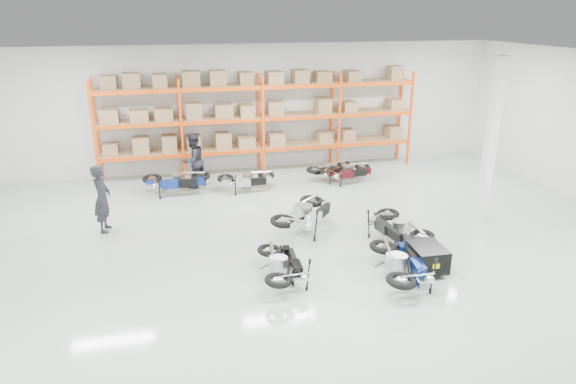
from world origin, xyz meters
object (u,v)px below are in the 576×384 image
object	(u,v)px
moto_touring_right	(397,222)
moto_back_c	(333,166)
trailer	(427,257)
moto_black_far_left	(283,260)
person_back	(193,161)
person_left	(102,198)
moto_silver_left	(306,209)
moto_back_d	(348,168)
moto_blue_centre	(402,258)
moto_back_b	(247,176)
moto_back_a	(176,177)

from	to	relation	value
moto_touring_right	moto_back_c	xyz separation A→B (m)	(0.08, 5.31, -0.07)
trailer	moto_back_c	bearing A→B (deg)	92.06
trailer	moto_touring_right	bearing A→B (deg)	92.75
moto_black_far_left	trailer	size ratio (longest dim) A/B	1.11
moto_touring_right	person_back	size ratio (longest dim) A/B	1.00
moto_black_far_left	person_left	world-z (taller)	person_left
moto_silver_left	moto_black_far_left	world-z (taller)	moto_silver_left
trailer	moto_back_d	world-z (taller)	moto_back_d
moto_back_d	person_left	xyz separation A→B (m)	(-7.73, -2.34, 0.41)
moto_blue_centre	moto_black_far_left	xyz separation A→B (m)	(-2.49, 0.64, -0.06)
moto_back_b	moto_back_d	size ratio (longest dim) A/B	0.99
moto_back_c	moto_touring_right	bearing A→B (deg)	158.89
moto_back_c	moto_back_a	bearing A→B (deg)	71.74
moto_touring_right	moto_back_c	size ratio (longest dim) A/B	1.15
moto_black_far_left	moto_silver_left	bearing A→B (deg)	-111.56
moto_back_a	moto_back_c	bearing A→B (deg)	-84.29
moto_silver_left	moto_back_b	bearing A→B (deg)	-31.47
trailer	moto_back_a	xyz separation A→B (m)	(-5.26, 6.72, 0.20)
moto_black_far_left	moto_back_c	size ratio (longest dim) A/B	1.06
moto_silver_left	moto_back_b	size ratio (longest dim) A/B	1.23
moto_silver_left	person_back	size ratio (longest dim) A/B	1.10
moto_silver_left	moto_black_far_left	size ratio (longest dim) A/B	1.20
moto_back_d	trailer	bearing A→B (deg)	169.20
moto_black_far_left	moto_back_a	distance (m)	6.68
trailer	person_left	distance (m)	8.38
moto_back_c	person_left	bearing A→B (deg)	90.24
moto_back_c	trailer	bearing A→B (deg)	159.09
moto_blue_centre	person_left	world-z (taller)	person_left
moto_black_far_left	moto_touring_right	bearing A→B (deg)	-154.71
moto_back_d	person_back	xyz separation A→B (m)	(-5.15, 0.74, 0.41)
moto_back_a	moto_back_b	bearing A→B (deg)	-92.99
person_back	moto_back_c	bearing A→B (deg)	133.67
moto_back_b	person_back	bearing A→B (deg)	64.08
moto_silver_left	trailer	distance (m)	3.55
moto_back_b	moto_silver_left	bearing A→B (deg)	-164.04
person_back	moto_silver_left	bearing A→B (deg)	79.55
moto_back_b	moto_back_c	size ratio (longest dim) A/B	1.03
trailer	moto_back_b	distance (m)	7.13
person_left	trailer	bearing A→B (deg)	-112.05
moto_blue_centre	moto_silver_left	bearing A→B (deg)	-58.69
moto_touring_right	trailer	bearing A→B (deg)	-98.04
moto_silver_left	person_back	xyz separation A→B (m)	(-2.67, 4.33, 0.30)
moto_back_a	moto_black_far_left	bearing A→B (deg)	-158.65
moto_silver_left	moto_back_a	size ratio (longest dim) A/B	1.08
moto_back_d	moto_back_b	bearing A→B (deg)	84.39
moto_back_c	person_left	distance (m)	7.83
moto_silver_left	moto_touring_right	distance (m)	2.39
moto_blue_centre	moto_touring_right	xyz separation A→B (m)	(0.75, 1.88, -0.01)
trailer	moto_back_d	size ratio (longest dim) A/B	0.92
moto_touring_right	person_back	world-z (taller)	person_back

